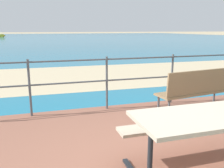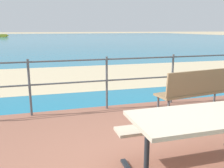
% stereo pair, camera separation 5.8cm
% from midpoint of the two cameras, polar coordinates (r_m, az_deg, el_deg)
% --- Properties ---
extents(sea_water, '(90.00, 90.00, 0.01)m').
position_cam_midpoint_polar(sea_water, '(42.21, -14.73, 10.19)').
color(sea_water, teal).
rests_on(sea_water, ground).
extents(beach_strip, '(54.07, 5.58, 0.01)m').
position_cam_midpoint_polar(beach_strip, '(8.78, -7.69, 1.85)').
color(beach_strip, beige).
rests_on(beach_strip, ground).
extents(picnic_table, '(1.77, 1.37, 0.79)m').
position_cam_midpoint_polar(picnic_table, '(2.73, 23.96, -10.09)').
color(picnic_table, '#BCAD93').
rests_on(picnic_table, patio_paving).
extents(park_bench, '(1.58, 0.62, 0.90)m').
position_cam_midpoint_polar(park_bench, '(4.68, 19.82, -0.98)').
color(park_bench, '#8C704C').
rests_on(park_bench, patio_paving).
extents(railing_fence, '(5.94, 0.04, 1.07)m').
position_cam_midpoint_polar(railing_fence, '(4.86, -0.91, 1.87)').
color(railing_fence, '#4C5156').
rests_on(railing_fence, patio_paving).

